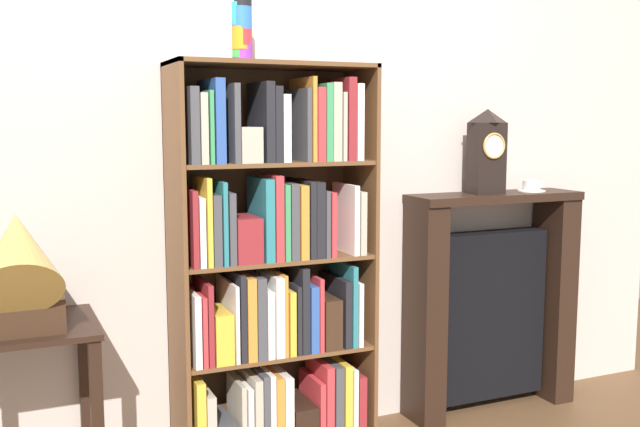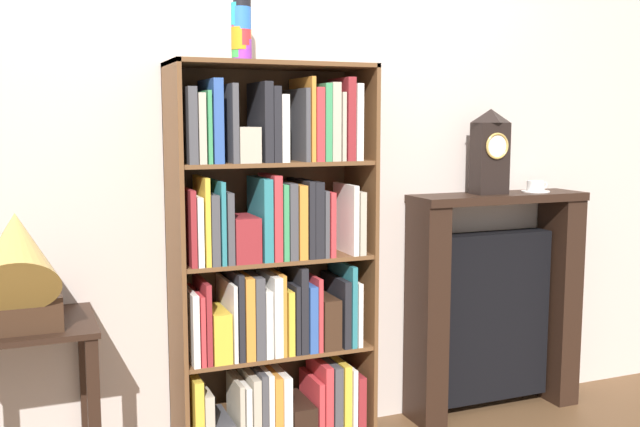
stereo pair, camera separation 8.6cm
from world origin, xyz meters
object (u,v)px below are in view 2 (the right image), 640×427
Objects in this scene: cup_stack at (241,29)px; mantel_clock at (490,152)px; teacup_with_saucer at (536,187)px; side_table_left at (23,372)px; gramophone at (17,269)px; fireplace_mantel at (493,304)px; bookshelf at (272,283)px.

cup_stack is 1.35m from mantel_clock.
teacup_with_saucer is (0.28, 0.00, -0.18)m from mantel_clock.
gramophone is (-0.00, -0.09, 0.41)m from side_table_left.
mantel_clock is (2.13, 0.11, 0.78)m from side_table_left.
cup_stack is 0.64× the size of mantel_clock.
fireplace_mantel is 0.77m from mantel_clock.
bookshelf is 1.46m from teacup_with_saucer.
cup_stack is at bearing -176.81° from fireplace_mantel.
bookshelf is 1.54× the size of fireplace_mantel.
side_table_left is (-1.00, -0.06, -0.24)m from bookshelf.
side_table_left is at bearing -176.56° from fireplace_mantel.
gramophone is 3.74× the size of teacup_with_saucer.
cup_stack is 1.83m from fireplace_mantel.
cup_stack reaches higher than fireplace_mantel.
fireplace_mantel is at bearing 3.64° from bookshelf.
fireplace_mantel is 7.79× the size of teacup_with_saucer.
cup_stack is at bearing 178.80° from bookshelf.
cup_stack is 1.26m from gramophone.
mantel_clock is at bearing -159.96° from fireplace_mantel.
side_table_left is at bearing 90.00° from gramophone.
cup_stack is 1.57m from side_table_left.
fireplace_mantel reaches higher than side_table_left.
gramophone is 2.17m from mantel_clock.
teacup_with_saucer is at bearing -4.88° from fireplace_mantel.
gramophone is 1.29× the size of mantel_clock.
bookshelf is 1.06m from cup_stack.
teacup_with_saucer is (1.41, 0.06, 0.36)m from bookshelf.
side_table_left is at bearing -177.33° from teacup_with_saucer.
teacup_with_saucer is at bearing 0.44° from mantel_clock.
teacup_with_saucer reaches higher than fireplace_mantel.
fireplace_mantel is 2.69× the size of mantel_clock.
mantel_clock is at bearing 2.96° from side_table_left.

